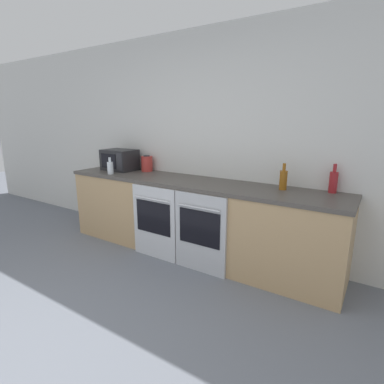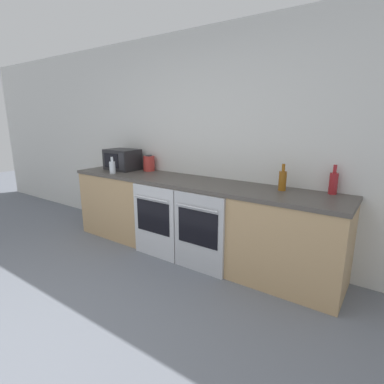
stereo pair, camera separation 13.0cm
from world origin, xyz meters
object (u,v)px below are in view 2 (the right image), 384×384
(bottle_clear, at_px, (112,167))
(bottle_red, at_px, (333,183))
(kettle, at_px, (149,163))
(bottle_amber, at_px, (283,180))
(oven_left, at_px, (154,222))
(microwave, at_px, (122,159))
(oven_right, at_px, (198,233))

(bottle_clear, relative_size, bottle_red, 0.77)
(kettle, bearing_deg, bottle_amber, -2.76)
(bottle_clear, distance_m, kettle, 0.49)
(bottle_red, bearing_deg, bottle_clear, -169.78)
(oven_left, distance_m, bottle_red, 1.93)
(bottle_red, height_order, kettle, bottle_red)
(bottle_amber, distance_m, kettle, 1.87)
(bottle_amber, bearing_deg, oven_left, -160.77)
(kettle, bearing_deg, oven_left, -44.28)
(microwave, bearing_deg, kettle, 19.61)
(bottle_red, bearing_deg, kettle, -178.93)
(oven_left, relative_size, bottle_clear, 3.98)
(bottle_clear, bearing_deg, bottle_amber, 8.80)
(bottle_clear, height_order, kettle, same)
(microwave, bearing_deg, bottle_clear, -67.08)
(bottle_clear, relative_size, bottle_amber, 0.81)
(bottle_clear, height_order, bottle_red, bottle_red)
(microwave, relative_size, bottle_clear, 2.10)
(oven_right, xyz_separation_m, kettle, (-1.18, 0.55, 0.57))
(oven_right, xyz_separation_m, bottle_red, (1.13, 0.59, 0.57))
(bottle_clear, bearing_deg, oven_right, -5.10)
(oven_left, relative_size, kettle, 3.98)
(oven_left, height_order, microwave, microwave)
(oven_right, xyz_separation_m, microwave, (-1.55, 0.41, 0.60))
(microwave, distance_m, bottle_amber, 2.24)
(oven_right, height_order, bottle_clear, bottle_clear)
(oven_left, bearing_deg, bottle_amber, 19.23)
(oven_right, distance_m, bottle_amber, 1.00)
(oven_right, bearing_deg, kettle, 155.10)
(oven_left, relative_size, bottle_amber, 3.20)
(bottle_clear, xyz_separation_m, bottle_amber, (2.12, 0.33, 0.02))
(microwave, xyz_separation_m, bottle_red, (2.68, 0.18, -0.03))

